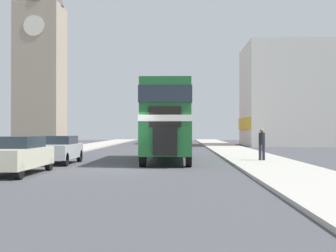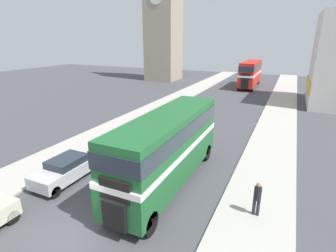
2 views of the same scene
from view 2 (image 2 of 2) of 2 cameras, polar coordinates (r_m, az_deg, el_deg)
The scene contains 5 objects.
ground_plane at distance 12.59m, azimuth -20.29°, elevation -21.94°, with size 120.00×120.00×0.00m, color #47474C.
double_decker_bus at distance 14.39m, azimuth -0.04°, elevation -3.89°, with size 2.43×10.10×4.13m.
bus_distant at distance 47.50m, azimuth 17.49°, elevation 11.14°, with size 2.38×10.08×4.35m.
car_parked_mid at distance 16.51m, azimuth -21.31°, elevation -8.74°, with size 1.71×3.98×1.41m.
pedestrian_walking at distance 13.05m, azimuth 18.85°, elevation -14.42°, with size 0.34×0.34×1.67m.
Camera 2 is at (7.45, -6.34, 7.93)m, focal length 28.00 mm.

